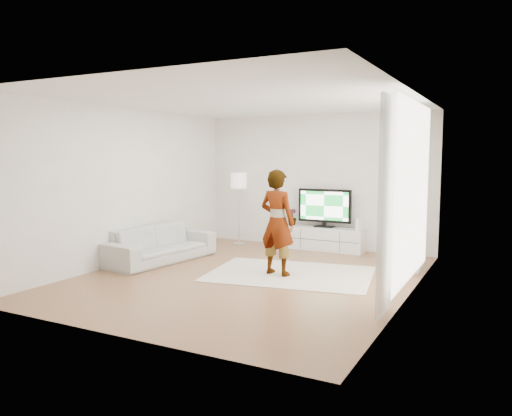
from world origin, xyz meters
The scene contains 17 objects.
floor centered at (0.00, 0.00, 0.00)m, with size 6.00×6.00×0.00m, color #9A6C45.
ceiling centered at (0.00, 0.00, 2.80)m, with size 6.00×6.00×0.00m, color white.
wall_left centered at (-2.50, 0.00, 1.40)m, with size 0.02×6.00×2.80m, color white.
wall_right centered at (2.50, 0.00, 1.40)m, with size 0.02×6.00×2.80m, color white.
wall_back centered at (0.00, 3.00, 1.40)m, with size 5.00×0.02×2.80m, color white.
wall_front centered at (0.00, -3.00, 1.40)m, with size 5.00×0.02×2.80m, color white.
window centered at (2.48, 0.30, 1.45)m, with size 0.01×2.60×2.50m, color white.
curtain_near centered at (2.40, -1.00, 1.35)m, with size 0.04×0.70×2.60m, color white.
curtain_far centered at (2.40, 1.60, 1.35)m, with size 0.04×0.70×2.60m, color white.
media_console centered at (0.28, 2.76, 0.24)m, with size 1.69×0.48×0.47m.
television centered at (0.28, 2.79, 0.90)m, with size 1.13×0.22×0.79m.
game_console centered at (1.02, 2.76, 0.59)m, with size 0.09×0.18×0.24m.
potted_plant centered at (-0.44, 2.77, 0.65)m, with size 0.19×0.19×0.35m, color #3F7238.
rug centered at (0.52, 0.47, 0.01)m, with size 2.62×1.89×0.01m, color beige.
player centered at (0.36, 0.32, 0.87)m, with size 0.63×0.41×1.72m, color #334772.
sofa centered at (-2.02, 0.30, 0.32)m, with size 2.22×0.87×0.65m, color beige.
floor_lamp centered at (-1.62, 2.56, 1.34)m, with size 0.35×0.35×1.58m.
Camera 1 is at (3.74, -6.95, 1.95)m, focal length 35.00 mm.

